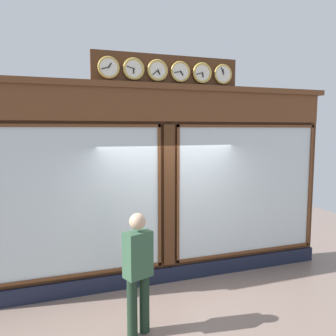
{
  "coord_description": "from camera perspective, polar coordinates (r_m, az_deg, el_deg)",
  "views": [
    {
      "loc": [
        2.04,
        5.76,
        2.79
      ],
      "look_at": [
        0.0,
        0.0,
        2.1
      ],
      "focal_mm": 37.1,
      "sensor_mm": 36.0,
      "label": 1
    }
  ],
  "objects": [
    {
      "name": "shop_facade",
      "position": [
        6.3,
        -0.38,
        -2.51
      ],
      "size": [
        6.61,
        0.42,
        4.05
      ],
      "color": "#4C2B16",
      "rests_on": "ground_plane"
    },
    {
      "name": "pedestrian",
      "position": [
        4.85,
        -4.95,
        -16.17
      ],
      "size": [
        0.41,
        0.33,
        1.69
      ],
      "color": "#1C2F21",
      "rests_on": "ground_plane"
    }
  ]
}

